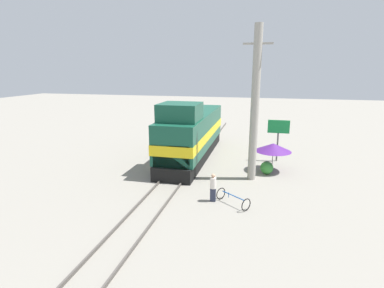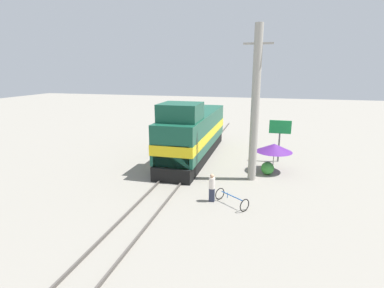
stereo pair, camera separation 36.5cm
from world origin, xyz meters
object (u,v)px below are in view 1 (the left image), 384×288
Objects in this scene: utility_pole at (255,105)px; locomotive at (192,134)px; vendor_umbrella at (273,147)px; bicycle at (233,199)px; billboard_sign at (278,131)px; person_bystander at (213,187)px.

locomotive is at bearing 143.50° from utility_pole.
vendor_umbrella is 6.75m from bicycle.
utility_pole reaches higher than billboard_sign.
vendor_umbrella is 1.59× the size of person_bystander.
utility_pole reaches higher than bicycle.
vendor_umbrella is at bearing -161.49° from bicycle.
bicycle is at bearing -106.10° from billboard_sign.
vendor_umbrella reaches higher than person_bystander.
locomotive is 4.92× the size of vendor_umbrella.
utility_pole is 5.09× the size of bicycle.
locomotive is 6.50× the size of bicycle.
person_bystander is at bearing -118.52° from vendor_umbrella.
locomotive is at bearing 164.89° from vendor_umbrella.
utility_pole is 5.49m from billboard_sign.
vendor_umbrella is (6.36, -1.72, -0.25)m from locomotive.
utility_pole is 2.97× the size of billboard_sign.
bicycle is (-0.79, -4.26, -4.58)m from utility_pole.
locomotive is 8.42m from person_bystander.
billboard_sign reaches higher than bicycle.
utility_pole is 6.31m from bicycle.
locomotive reaches higher than billboard_sign.
vendor_umbrella is 2.71m from billboard_sign.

